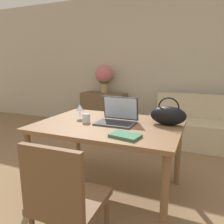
% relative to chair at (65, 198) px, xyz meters
% --- Properties ---
extents(wall_back, '(10.00, 0.06, 2.70)m').
position_rel_chair_xyz_m(wall_back, '(-0.15, 3.40, 0.87)').
color(wall_back, '#BCB29E').
rests_on(wall_back, ground_plane).
extents(dining_table, '(1.41, 1.01, 0.75)m').
position_rel_chair_xyz_m(dining_table, '(-0.08, 0.89, 0.19)').
color(dining_table, brown).
rests_on(dining_table, ground_plane).
extents(chair, '(0.45, 0.45, 0.88)m').
position_rel_chair_xyz_m(chair, '(0.00, 0.00, 0.00)').
color(chair, brown).
rests_on(chair, ground_plane).
extents(couch, '(1.82, 0.79, 0.82)m').
position_rel_chair_xyz_m(couch, '(0.92, 2.78, -0.20)').
color(couch, '#C1B293').
rests_on(couch, ground_plane).
extents(sideboard, '(0.93, 0.40, 0.75)m').
position_rel_chair_xyz_m(sideboard, '(-1.15, 3.09, -0.11)').
color(sideboard, brown).
rests_on(sideboard, ground_plane).
extents(laptop, '(0.38, 0.29, 0.26)m').
position_rel_chair_xyz_m(laptop, '(-0.01, 0.95, 0.33)').
color(laptop, '#38383D').
rests_on(laptop, dining_table).
extents(drinking_glass, '(0.08, 0.08, 0.09)m').
position_rel_chair_xyz_m(drinking_glass, '(-0.31, 0.84, 0.31)').
color(drinking_glass, silver).
rests_on(drinking_glass, dining_table).
extents(wine_glass, '(0.08, 0.08, 0.16)m').
position_rel_chair_xyz_m(wine_glass, '(-0.44, 0.95, 0.38)').
color(wine_glass, silver).
rests_on(wine_glass, dining_table).
extents(handbag, '(0.34, 0.18, 0.27)m').
position_rel_chair_xyz_m(handbag, '(0.47, 1.07, 0.36)').
color(handbag, black).
rests_on(handbag, dining_table).
extents(flower_vase, '(0.37, 0.37, 0.57)m').
position_rel_chair_xyz_m(flower_vase, '(-1.17, 3.15, 0.61)').
color(flower_vase, tan).
rests_on(flower_vase, sideboard).
extents(book, '(0.26, 0.20, 0.02)m').
position_rel_chair_xyz_m(book, '(0.22, 0.55, 0.28)').
color(book, '#336B4C').
rests_on(book, dining_table).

